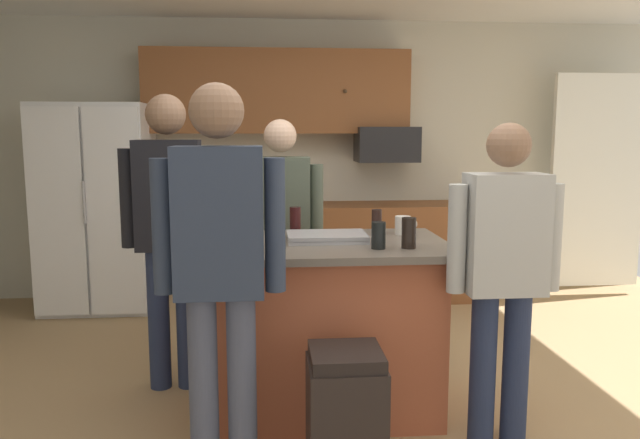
% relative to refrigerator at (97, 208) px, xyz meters
% --- Properties ---
extents(floor, '(7.04, 7.04, 0.00)m').
position_rel_refrigerator_xyz_m(floor, '(2.00, -2.38, -0.90)').
color(floor, tan).
rests_on(floor, ground).
extents(back_wall, '(6.40, 0.10, 2.60)m').
position_rel_refrigerator_xyz_m(back_wall, '(2.00, 0.42, 0.40)').
color(back_wall, beige).
rests_on(back_wall, ground).
extents(french_door_window_panel, '(0.90, 0.06, 2.00)m').
position_rel_refrigerator_xyz_m(french_door_window_panel, '(4.60, 0.02, 0.20)').
color(french_door_window_panel, white).
rests_on(french_door_window_panel, ground).
extents(cabinet_run_upper, '(2.40, 0.38, 0.75)m').
position_rel_refrigerator_xyz_m(cabinet_run_upper, '(1.60, 0.22, 1.02)').
color(cabinet_run_upper, brown).
extents(cabinet_run_lower, '(1.80, 0.63, 0.90)m').
position_rel_refrigerator_xyz_m(cabinet_run_lower, '(2.60, 0.10, -0.45)').
color(cabinet_run_lower, brown).
rests_on(cabinet_run_lower, ground).
extents(refrigerator, '(0.94, 0.76, 1.81)m').
position_rel_refrigerator_xyz_m(refrigerator, '(0.00, 0.00, 0.00)').
color(refrigerator, white).
rests_on(refrigerator, ground).
extents(microwave_over_range, '(0.56, 0.40, 0.32)m').
position_rel_refrigerator_xyz_m(microwave_over_range, '(2.60, 0.12, 0.55)').
color(microwave_over_range, black).
extents(kitchen_island, '(1.36, 0.88, 0.97)m').
position_rel_refrigerator_xyz_m(kitchen_island, '(1.81, -2.21, -0.41)').
color(kitchen_island, '#AD5638').
rests_on(kitchen_island, ground).
extents(person_guest_left, '(0.57, 0.22, 1.65)m').
position_rel_refrigerator_xyz_m(person_guest_left, '(1.58, -1.44, 0.05)').
color(person_guest_left, tan).
rests_on(person_guest_left, ground).
extents(person_host_foreground, '(0.57, 0.22, 1.61)m').
position_rel_refrigerator_xyz_m(person_host_foreground, '(2.64, -2.66, 0.02)').
color(person_host_foreground, '#232D4C').
rests_on(person_host_foreground, ground).
extents(person_elder_center, '(0.57, 0.24, 1.79)m').
position_rel_refrigerator_xyz_m(person_elder_center, '(0.91, -1.82, 0.14)').
color(person_elder_center, '#232D4C').
rests_on(person_elder_center, ground).
extents(person_guest_by_door, '(0.57, 0.23, 1.77)m').
position_rel_refrigerator_xyz_m(person_guest_by_door, '(1.28, -2.89, 0.13)').
color(person_guest_by_door, '#4C5166').
rests_on(person_guest_by_door, ground).
extents(glass_short_whisky, '(0.06, 0.06, 0.16)m').
position_rel_refrigerator_xyz_m(glass_short_whisky, '(1.51, -2.42, 0.15)').
color(glass_short_whisky, black).
rests_on(glass_short_whisky, kitchen_island).
extents(glass_dark_ale, '(0.08, 0.08, 0.16)m').
position_rel_refrigerator_xyz_m(glass_dark_ale, '(2.23, -2.42, 0.14)').
color(glass_dark_ale, black).
rests_on(glass_dark_ale, kitchen_island).
extents(glass_pilsner, '(0.06, 0.06, 0.14)m').
position_rel_refrigerator_xyz_m(glass_pilsner, '(2.14, -1.93, 0.13)').
color(glass_pilsner, black).
rests_on(glass_pilsner, kitchen_island).
extents(glass_stout_tall, '(0.06, 0.06, 0.17)m').
position_rel_refrigerator_xyz_m(glass_stout_tall, '(1.66, -1.95, 0.15)').
color(glass_stout_tall, black).
rests_on(glass_stout_tall, kitchen_island).
extents(tumbler_amber, '(0.07, 0.07, 0.14)m').
position_rel_refrigerator_xyz_m(tumbler_amber, '(2.07, -2.42, 0.13)').
color(tumbler_amber, black).
rests_on(tumbler_amber, kitchen_island).
extents(mug_blue_stoneware, '(0.13, 0.09, 0.11)m').
position_rel_refrigerator_xyz_m(mug_blue_stoneware, '(2.29, -1.98, 0.12)').
color(mug_blue_stoneware, white).
rests_on(mug_blue_stoneware, kitchen_island).
extents(serving_tray, '(0.44, 0.30, 0.04)m').
position_rel_refrigerator_xyz_m(serving_tray, '(1.82, -2.16, 0.08)').
color(serving_tray, '#B7B7BC').
rests_on(serving_tray, kitchen_island).
extents(trash_bin, '(0.34, 0.34, 0.61)m').
position_rel_refrigerator_xyz_m(trash_bin, '(1.83, -2.93, -0.60)').
color(trash_bin, black).
rests_on(trash_bin, ground).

